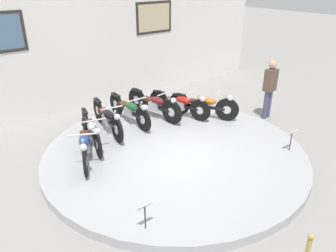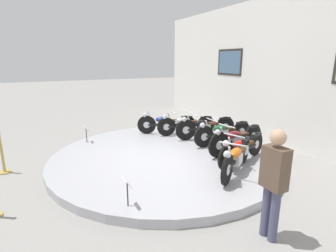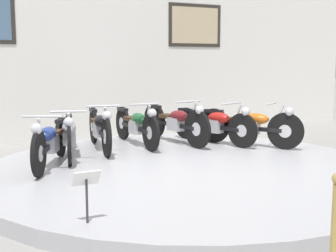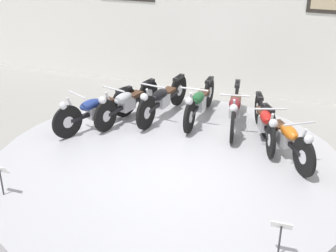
% 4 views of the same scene
% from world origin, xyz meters
% --- Properties ---
extents(ground_plane, '(60.00, 60.00, 0.00)m').
position_xyz_m(ground_plane, '(0.00, 0.00, 0.00)').
color(ground_plane, gray).
extents(display_platform, '(5.93, 5.93, 0.19)m').
position_xyz_m(display_platform, '(0.00, 0.00, 0.09)').
color(display_platform, '#ADADB2').
rests_on(display_platform, ground_plane).
extents(back_wall, '(14.00, 0.22, 4.58)m').
position_xyz_m(back_wall, '(0.00, 4.06, 2.29)').
color(back_wall, white).
rests_on(back_wall, ground_plane).
extents(motorcycle_blue, '(0.92, 1.80, 0.79)m').
position_xyz_m(motorcycle_blue, '(-1.77, 0.87, 0.56)').
color(motorcycle_blue, black).
rests_on(motorcycle_blue, display_platform).
extents(motorcycle_silver, '(0.65, 1.91, 0.78)m').
position_xyz_m(motorcycle_silver, '(-1.35, 1.39, 0.56)').
color(motorcycle_silver, black).
rests_on(motorcycle_silver, display_platform).
extents(motorcycle_black, '(0.54, 1.99, 0.81)m').
position_xyz_m(motorcycle_black, '(-0.73, 1.75, 0.58)').
color(motorcycle_black, black).
rests_on(motorcycle_black, display_platform).
extents(motorcycle_green, '(0.54, 1.98, 0.79)m').
position_xyz_m(motorcycle_green, '(-0.00, 1.87, 0.57)').
color(motorcycle_green, black).
rests_on(motorcycle_green, display_platform).
extents(motorcycle_maroon, '(0.54, 2.01, 0.81)m').
position_xyz_m(motorcycle_maroon, '(0.73, 1.75, 0.59)').
color(motorcycle_maroon, black).
rests_on(motorcycle_maroon, display_platform).
extents(motorcycle_red, '(0.71, 1.88, 0.78)m').
position_xyz_m(motorcycle_red, '(1.36, 1.39, 0.56)').
color(motorcycle_red, black).
rests_on(motorcycle_red, display_platform).
extents(motorcycle_orange, '(1.14, 1.69, 0.80)m').
position_xyz_m(motorcycle_orange, '(1.78, 0.88, 0.57)').
color(motorcycle_orange, black).
rests_on(motorcycle_orange, display_platform).
extents(info_placard_front_left, '(0.26, 0.11, 0.51)m').
position_xyz_m(info_placard_front_left, '(-2.00, -1.68, 0.55)').
color(info_placard_front_left, '#333338').
rests_on(info_placard_front_left, display_platform).
extents(info_placard_front_centre, '(0.26, 0.11, 0.51)m').
position_xyz_m(info_placard_front_centre, '(2.00, -1.68, 0.55)').
color(info_placard_front_centre, '#333338').
rests_on(info_placard_front_centre, display_platform).
extents(visitor_standing, '(0.36, 0.22, 1.70)m').
position_xyz_m(visitor_standing, '(3.51, 0.04, 0.96)').
color(visitor_standing, '#4C4C6B').
rests_on(visitor_standing, ground_plane).
extents(stanchion_post_left_of_entry, '(0.28, 0.28, 1.02)m').
position_xyz_m(stanchion_post_left_of_entry, '(-1.01, -3.77, 0.34)').
color(stanchion_post_left_of_entry, tan).
rests_on(stanchion_post_left_of_entry, ground_plane).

